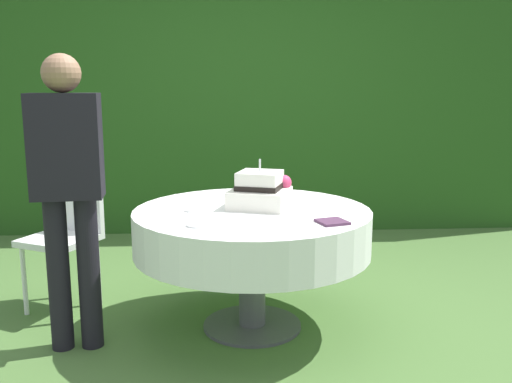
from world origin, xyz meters
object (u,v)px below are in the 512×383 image
object	(u,v)px
cake_table	(252,231)
serving_plate_far	(330,203)
garden_chair	(68,226)
serving_plate_left	(194,210)
napkin_stack	(332,222)
serving_plate_near	(198,225)
wedding_cake	(261,191)
standing_person	(68,183)

from	to	relation	value
cake_table	serving_plate_far	distance (m)	0.51
garden_chair	cake_table	bearing A→B (deg)	-19.33
garden_chair	serving_plate_left	bearing A→B (deg)	-27.23
serving_plate_left	napkin_stack	distance (m)	0.81
napkin_stack	serving_plate_left	bearing A→B (deg)	155.42
serving_plate_near	garden_chair	xyz separation A→B (m)	(-0.88, 0.78, -0.19)
wedding_cake	garden_chair	world-z (taller)	wedding_cake
serving_plate_near	serving_plate_far	bearing A→B (deg)	31.53
serving_plate_far	standing_person	distance (m)	1.51
cake_table	serving_plate_near	xyz separation A→B (m)	(-0.30, -0.37, 0.14)
wedding_cake	cake_table	bearing A→B (deg)	-130.29
cake_table	garden_chair	bearing A→B (deg)	160.67
wedding_cake	napkin_stack	bearing A→B (deg)	-50.65
serving_plate_left	garden_chair	world-z (taller)	garden_chair
wedding_cake	standing_person	bearing A→B (deg)	-165.53
cake_table	serving_plate_left	distance (m)	0.37
napkin_stack	garden_chair	distance (m)	1.77
serving_plate_far	serving_plate_left	size ratio (longest dim) A/B	0.98
serving_plate_far	garden_chair	xyz separation A→B (m)	(-1.66, 0.31, -0.19)
cake_table	standing_person	xyz separation A→B (m)	(-0.99, -0.20, 0.33)
wedding_cake	napkin_stack	size ratio (longest dim) A/B	2.89
serving_plate_left	standing_person	world-z (taller)	standing_person
cake_table	standing_person	distance (m)	1.06
cake_table	garden_chair	size ratio (longest dim) A/B	1.56
cake_table	standing_person	world-z (taller)	standing_person
cake_table	serving_plate_left	world-z (taller)	serving_plate_left
serving_plate_far	standing_person	xyz separation A→B (m)	(-1.47, -0.31, 0.19)
serving_plate_left	garden_chair	size ratio (longest dim) A/B	0.12
cake_table	serving_plate_near	size ratio (longest dim) A/B	10.97
garden_chair	standing_person	world-z (taller)	standing_person
serving_plate_left	serving_plate_near	bearing A→B (deg)	-83.29
serving_plate_left	napkin_stack	bearing A→B (deg)	-24.58
serving_plate_far	serving_plate_near	bearing A→B (deg)	-148.47
serving_plate_near	serving_plate_left	bearing A→B (deg)	96.71
serving_plate_far	napkin_stack	distance (m)	0.47
serving_plate_near	napkin_stack	size ratio (longest dim) A/B	0.87
cake_table	wedding_cake	world-z (taller)	wedding_cake
serving_plate_far	cake_table	bearing A→B (deg)	-167.39
garden_chair	standing_person	bearing A→B (deg)	-72.90
cake_table	garden_chair	world-z (taller)	garden_chair
serving_plate_near	napkin_stack	bearing A→B (deg)	1.07
wedding_cake	serving_plate_near	size ratio (longest dim) A/B	3.32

